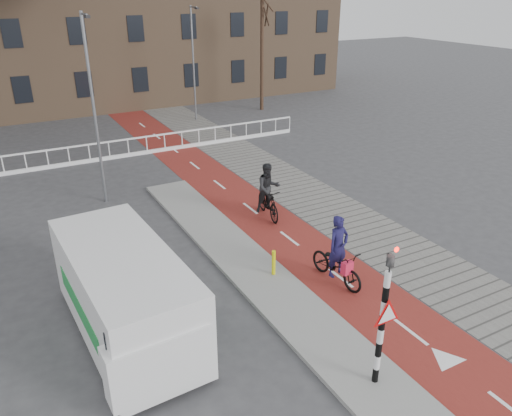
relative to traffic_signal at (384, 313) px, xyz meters
name	(u,v)px	position (x,y,z in m)	size (l,w,h in m)	color
ground	(341,328)	(0.60, 2.02, -1.99)	(120.00, 120.00, 0.00)	#38383A
bike_lane	(229,192)	(2.10, 12.02, -1.98)	(2.50, 60.00, 0.01)	maroon
sidewalk	(283,181)	(4.90, 12.02, -1.98)	(3.00, 60.00, 0.01)	slate
curb_island	(248,265)	(-0.10, 6.02, -1.93)	(1.80, 16.00, 0.12)	gray
traffic_signal	(384,313)	(0.00, 0.00, 0.00)	(0.80, 0.80, 3.68)	black
bollard	(274,263)	(0.29, 5.07, -1.47)	(0.12, 0.12, 0.81)	#D9D40C
cyclist_near	(337,260)	(1.85, 3.95, -1.25)	(0.95, 2.19, 2.18)	black
cyclist_far	(268,195)	(2.33, 8.98, -1.08)	(1.05, 2.13, 2.19)	black
van	(125,293)	(-4.39, 4.46, -0.72)	(2.56, 5.74, 2.42)	silver
railing	(48,163)	(-4.40, 19.02, -1.68)	(28.00, 0.10, 0.99)	silver
tree_right	(262,52)	(11.08, 25.18, 2.05)	(0.25, 0.25, 8.08)	black
streetlight_near	(94,114)	(-2.89, 13.56, 1.75)	(0.12, 0.12, 7.48)	slate
streetlight_right	(193,65)	(5.77, 24.78, 1.60)	(0.12, 0.12, 7.17)	slate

